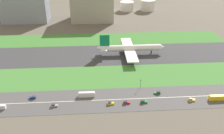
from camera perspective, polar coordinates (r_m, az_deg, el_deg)
The scene contains 22 objects.
ground_plane at distance 230.53m, azimuth -4.03°, elevation 2.81°, with size 800.00×800.00×0.00m, color #5B564C.
runway at distance 230.51m, azimuth -4.03°, elevation 2.83°, with size 280.00×46.00×0.10m, color #38383D.
grass_median_north at distance 268.22m, azimuth -4.08°, elevation 6.54°, with size 280.00×36.00×0.10m, color #3D7A33.
grass_median_south at distance 194.14m, azimuth -3.97°, elevation -2.30°, with size 280.00×36.00×0.10m, color #427F38.
highway at distance 167.25m, azimuth -3.89°, elevation -7.82°, with size 280.00×28.00×0.10m, color #4C4C4F.
highway_centerline at distance 167.22m, azimuth -3.90°, elevation -7.80°, with size 266.00×0.50×0.01m, color silver.
airliner at distance 230.00m, azimuth 4.11°, elevation 4.45°, with size 65.00×56.00×19.70m.
bus_1 at distance 170.52m, azimuth -5.99°, elevation -6.41°, with size 11.60×2.50×3.50m.
car_0 at distance 175.92m, azimuth 10.67°, elevation -5.95°, with size 4.40×1.80×2.00m.
car_6 at distance 174.41m, azimuth 18.15°, elevation -7.33°, with size 4.40×1.80×2.00m.
car_3 at distance 165.26m, azimuth -13.40°, elevation -8.76°, with size 4.40×1.80×2.00m.
car_2 at distance 163.73m, azimuth 3.39°, elevation -8.31°, with size 4.40×1.80×2.00m.
car_4 at distance 162.87m, azimuth -0.36°, elevation -8.47°, with size 4.40×1.80×2.00m.
car_1 at distance 176.68m, azimuth -18.11°, elevation -6.83°, with size 4.40×1.80×2.00m.
car_5 at distance 165.46m, azimuth 7.46°, elevation -8.09°, with size 4.40×1.80×2.00m.
bus_0 at distance 181.23m, azimuth 23.54°, elevation -6.62°, with size 11.60×2.50×3.50m.
traffic_light at distance 178.38m, azimuth 6.73°, elevation -3.82°, with size 0.36×0.50×7.20m.
terminal_building at distance 345.35m, azimuth -19.73°, elevation 12.78°, with size 58.29×29.90×33.14m, color gray.
hangar_building at distance 332.12m, azimuth -4.70°, elevation 14.29°, with size 54.93×39.38×39.54m, color #9E998E.
fuel_tank_west at distance 378.90m, azimuth -0.79°, elevation 14.40°, with size 16.34×16.34×17.86m, color silver.
fuel_tank_centre at distance 381.91m, azimuth 3.51°, elevation 14.11°, with size 20.97×20.97×13.33m, color silver.
fuel_tank_east at distance 386.91m, azimuth 8.35°, elevation 14.23°, with size 22.80×22.80×15.59m, color silver.
Camera 1 is at (2.06, -208.85, 97.59)m, focal length 38.91 mm.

